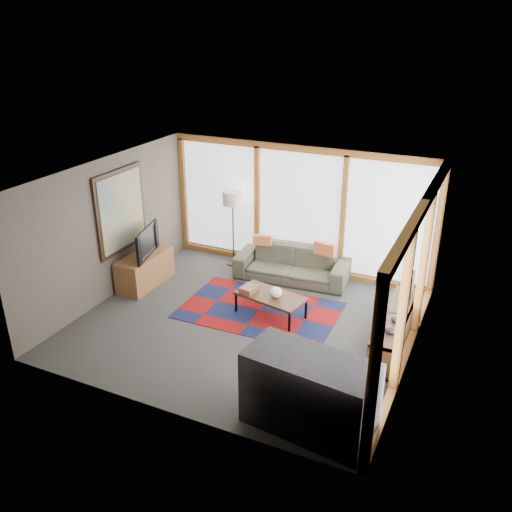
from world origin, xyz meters
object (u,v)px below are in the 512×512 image
at_px(floor_lamp, 233,228).
at_px(coffee_table, 271,305).
at_px(tv_console, 145,269).
at_px(television, 142,242).
at_px(bar_counter, 309,393).
at_px(sofa, 292,264).
at_px(bookshelf, 395,328).

bearing_deg(floor_lamp, coffee_table, -46.38).
bearing_deg(tv_console, coffee_table, -1.73).
distance_m(tv_console, television, 0.61).
relative_size(coffee_table, tv_console, 0.96).
bearing_deg(bar_counter, television, 156.95).
distance_m(floor_lamp, bar_counter, 5.13).
xyz_separation_m(tv_console, television, (0.03, -0.04, 0.61)).
distance_m(sofa, coffee_table, 1.52).
relative_size(sofa, bookshelf, 1.04).
distance_m(sofa, bar_counter, 4.28).
height_order(floor_lamp, bookshelf, floor_lamp).
bearing_deg(floor_lamp, bookshelf, -23.50).
distance_m(television, bar_counter, 4.91).
height_order(coffee_table, television, television).
bearing_deg(television, sofa, -73.76).
height_order(coffee_table, tv_console, tv_console).
height_order(sofa, bar_counter, bar_counter).
bearing_deg(tv_console, bar_counter, -30.03).
bearing_deg(bookshelf, sofa, 147.85).
relative_size(sofa, television, 2.20).
relative_size(sofa, tv_console, 1.77).
bearing_deg(bar_counter, coffee_table, 129.98).
relative_size(sofa, bar_counter, 1.36).
relative_size(floor_lamp, coffee_table, 1.33).
height_order(sofa, tv_console, sofa).
relative_size(tv_console, bar_counter, 0.77).
relative_size(floor_lamp, bookshelf, 0.76).
xyz_separation_m(coffee_table, bar_counter, (1.57, -2.39, 0.32)).
bearing_deg(television, floor_lamp, -48.66).
bearing_deg(sofa, coffee_table, -87.52).
height_order(floor_lamp, bar_counter, floor_lamp).
bearing_deg(sofa, television, -154.27).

